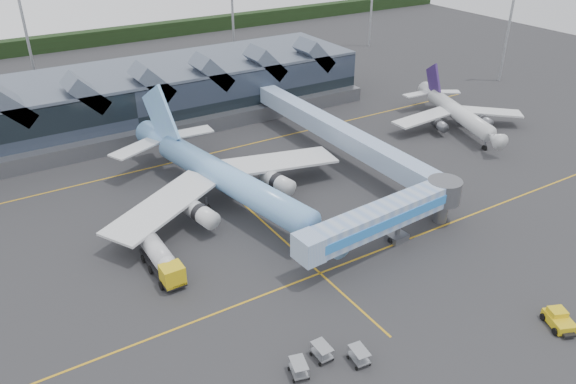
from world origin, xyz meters
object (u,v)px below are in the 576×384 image
regional_jet (457,112)px  jet_bridge (394,213)px  fuel_truck (161,258)px  pushback_tug (559,320)px  main_airliner (224,177)px

regional_jet → jet_bridge: size_ratio=1.06×
fuel_truck → pushback_tug: fuel_truck is taller
main_airliner → fuel_truck: (-12.96, -10.12, -2.22)m
fuel_truck → jet_bridge: bearing=-19.9°
regional_jet → fuel_truck: bearing=-149.4°
regional_jet → pushback_tug: (-30.32, -42.52, -2.25)m
jet_bridge → fuel_truck: bearing=155.8°
regional_jet → jet_bridge: 41.42m
regional_jet → pushback_tug: bearing=-107.4°
main_airliner → regional_jet: (47.36, 3.28, -1.03)m
regional_jet → main_airliner: bearing=-157.9°
main_airliner → jet_bridge: size_ratio=1.68×
jet_bridge → fuel_truck: jet_bridge is taller
jet_bridge → main_airliner: bearing=118.9°
fuel_truck → pushback_tug: (30.00, -29.12, -1.06)m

